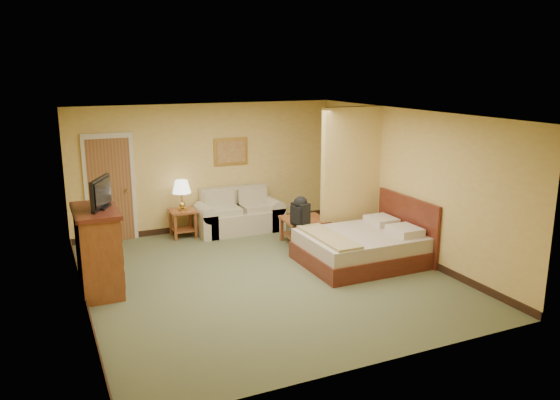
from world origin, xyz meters
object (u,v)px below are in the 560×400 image
loveseat (239,217)px  bed (364,246)px  dresser (98,250)px  coffee_table (304,226)px

loveseat → bed: bed is taller
loveseat → dresser: 3.65m
coffee_table → bed: 1.43m
coffee_table → dresser: 3.91m
bed → dresser: bearing=172.2°
dresser → coffee_table: bearing=11.2°
loveseat → bed: 2.98m
loveseat → bed: bearing=-63.8°
loveseat → coffee_table: 1.57m
coffee_table → dresser: dresser is taller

